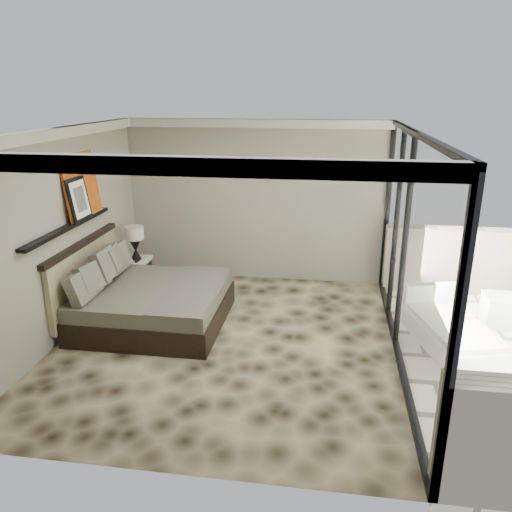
# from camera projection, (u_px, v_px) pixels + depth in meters

# --- Properties ---
(floor) EXTENTS (5.00, 5.00, 0.00)m
(floor) POSITION_uv_depth(u_px,v_px,m) (228.00, 341.00, 6.79)
(floor) COLOR black
(floor) RESTS_ON ground
(ceiling) EXTENTS (4.50, 5.00, 0.02)m
(ceiling) POSITION_uv_depth(u_px,v_px,m) (224.00, 131.00, 5.91)
(ceiling) COLOR silver
(ceiling) RESTS_ON back_wall
(back_wall) EXTENTS (4.50, 0.02, 2.80)m
(back_wall) POSITION_uv_depth(u_px,v_px,m) (255.00, 202.00, 8.69)
(back_wall) COLOR gray
(back_wall) RESTS_ON floor
(left_wall) EXTENTS (0.02, 5.00, 2.80)m
(left_wall) POSITION_uv_depth(u_px,v_px,m) (62.00, 236.00, 6.67)
(left_wall) COLOR gray
(left_wall) RESTS_ON floor
(glass_wall) EXTENTS (0.08, 5.00, 2.80)m
(glass_wall) POSITION_uv_depth(u_px,v_px,m) (408.00, 251.00, 6.03)
(glass_wall) COLOR white
(glass_wall) RESTS_ON floor
(picture_ledge) EXTENTS (0.12, 2.20, 0.05)m
(picture_ledge) POSITION_uv_depth(u_px,v_px,m) (69.00, 227.00, 6.72)
(picture_ledge) COLOR black
(picture_ledge) RESTS_ON left_wall
(bed) EXTENTS (2.07, 2.01, 1.14)m
(bed) POSITION_uv_depth(u_px,v_px,m) (147.00, 301.00, 7.26)
(bed) COLOR black
(bed) RESTS_ON floor
(nightstand) EXTENTS (0.56, 0.56, 0.52)m
(nightstand) POSITION_uv_depth(u_px,v_px,m) (134.00, 273.00, 8.57)
(nightstand) COLOR black
(nightstand) RESTS_ON floor
(table_lamp) EXTENTS (0.31, 0.31, 0.57)m
(table_lamp) POSITION_uv_depth(u_px,v_px,m) (135.00, 238.00, 8.37)
(table_lamp) COLOR black
(table_lamp) RESTS_ON nightstand
(abstract_canvas) EXTENTS (0.13, 0.90, 0.90)m
(abstract_canvas) POSITION_uv_depth(u_px,v_px,m) (81.00, 185.00, 7.03)
(abstract_canvas) COLOR #A6240E
(abstract_canvas) RESTS_ON picture_ledge
(framed_print) EXTENTS (0.11, 0.50, 0.60)m
(framed_print) POSITION_uv_depth(u_px,v_px,m) (79.00, 199.00, 6.87)
(framed_print) COLOR black
(framed_print) RESTS_ON picture_ledge
(ottoman) EXTENTS (0.45, 0.45, 0.45)m
(ottoman) POSITION_uv_depth(u_px,v_px,m) (500.00, 310.00, 7.22)
(ottoman) COLOR silver
(ottoman) RESTS_ON terrace_slab
(lounger) EXTENTS (1.15, 1.70, 0.61)m
(lounger) POSITION_uv_depth(u_px,v_px,m) (451.00, 331.00, 6.66)
(lounger) COLOR white
(lounger) RESTS_ON terrace_slab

